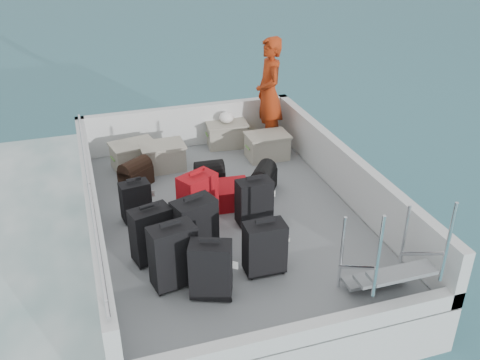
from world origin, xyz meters
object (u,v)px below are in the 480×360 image
Objects in this scene: suitcase_3 at (211,271)px; suitcase_8 at (222,195)px; suitcase_5 at (198,198)px; passenger at (269,94)px; crate_0 at (134,156)px; crate_3 at (267,147)px; suitcase_6 at (265,248)px; suitcase_0 at (173,256)px; crate_1 at (163,157)px; crate_2 at (227,135)px; suitcase_4 at (195,228)px; suitcase_2 at (136,202)px; suitcase_1 at (152,235)px; suitcase_7 at (254,202)px.

suitcase_3 reaches higher than suitcase_8.
passenger reaches higher than suitcase_5.
crate_3 is at bearing -8.23° from crate_0.
passenger reaches higher than crate_3.
passenger is (1.26, 3.28, 0.61)m from suitcase_6.
suitcase_6 is (1.02, -0.08, -0.06)m from suitcase_0.
suitcase_5 is 2.15m from crate_3.
crate_1 is (-0.16, 1.64, -0.14)m from suitcase_5.
crate_1 is at bearing -75.64° from passenger.
crate_2 is at bearing 13.00° from crate_0.
suitcase_0 is 3.96m from passenger.
suitcase_0 is 3.77m from crate_2.
passenger is at bearing 36.25° from suitcase_4.
suitcase_0 is 1.18× the size of suitcase_6.
suitcase_2 is at bearing -133.03° from crate_2.
crate_0 is (-1.00, 1.54, 0.04)m from suitcase_8.
crate_0 is at bearing 74.88° from suitcase_2.
suitcase_5 is (0.77, -0.25, 0.06)m from suitcase_2.
suitcase_0 is 1.09× the size of suitcase_1.
crate_2 reaches higher than suitcase_8.
suitcase_5 is at bearing -26.72° from suitcase_2.
suitcase_3 is at bearing -109.88° from suitcase_4.
suitcase_3 is 3.51m from crate_3.
suitcase_1 is at bearing -38.28° from passenger.
passenger is at bearing 43.34° from suitcase_0.
passenger reaches higher than suitcase_3.
passenger reaches higher than crate_0.
suitcase_2 is at bearing 101.47° from suitcase_4.
suitcase_1 is at bearing -103.30° from crate_1.
suitcase_8 is 0.41× the size of passenger.
crate_2 is at bearing 78.72° from suitcase_7.
crate_2 is at bearing 92.71° from suitcase_3.
suitcase_0 is 1.02m from suitcase_6.
passenger is (1.30, 1.70, 0.78)m from suitcase_8.
suitcase_4 is 2.37m from crate_1.
suitcase_2 is at bearing 134.81° from suitcase_5.
suitcase_4 is 3.18m from crate_2.
suitcase_1 is at bearing -92.85° from crate_0.
suitcase_6 reaches higher than crate_0.
suitcase_6 is at bearing -97.77° from suitcase_5.
crate_0 is 1.67m from crate_2.
crate_2 is (1.75, 2.88, -0.15)m from suitcase_1.
suitcase_7 is 0.97× the size of crate_2.
suitcase_2 is 0.75× the size of suitcase_4.
crate_2 is at bearing 24.80° from crate_1.
suitcase_6 is at bearing 39.92° from suitcase_3.
suitcase_8 is at bearing -67.04° from crate_1.
suitcase_6 is 1.03m from suitcase_7.
crate_3 is (2.09, 2.73, -0.18)m from suitcase_0.
suitcase_7 is (1.24, 0.92, -0.06)m from suitcase_0.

